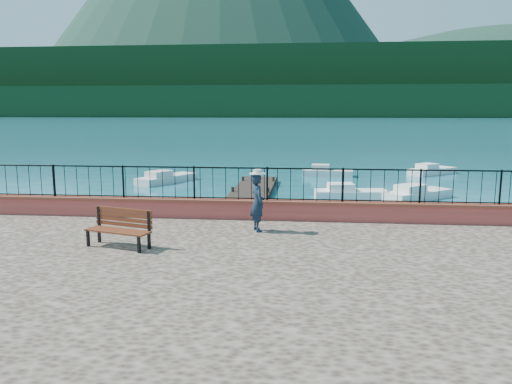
% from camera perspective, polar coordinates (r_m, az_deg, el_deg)
% --- Properties ---
extents(ground, '(2000.00, 2000.00, 0.00)m').
position_cam_1_polar(ground, '(11.72, 1.25, -12.83)').
color(ground, '#19596B').
rests_on(ground, ground).
extents(parapet, '(28.00, 0.46, 0.58)m').
position_cam_1_polar(parapet, '(14.83, 2.44, -2.05)').
color(parapet, '#BE4844').
rests_on(parapet, promenade).
extents(railing, '(27.00, 0.05, 0.95)m').
position_cam_1_polar(railing, '(14.70, 2.46, 0.87)').
color(railing, black).
rests_on(railing, parapet).
extents(dock, '(2.00, 16.00, 0.30)m').
position_cam_1_polar(dock, '(23.39, -1.23, -1.15)').
color(dock, '#2D231C').
rests_on(dock, ground).
extents(far_forest, '(900.00, 60.00, 18.00)m').
position_cam_1_polar(far_forest, '(310.85, 5.85, 10.19)').
color(far_forest, black).
rests_on(far_forest, ground).
extents(foothills, '(900.00, 120.00, 44.00)m').
position_cam_1_polar(foothills, '(371.23, 5.91, 12.06)').
color(foothills, black).
rests_on(foothills, ground).
extents(companion_hill, '(448.00, 384.00, 180.00)m').
position_cam_1_polar(companion_hill, '(611.44, 27.20, 7.96)').
color(companion_hill, '#142D23').
rests_on(companion_hill, ground).
extents(park_bench, '(1.71, 0.98, 0.90)m').
position_cam_1_polar(park_bench, '(12.30, -15.36, -4.85)').
color(park_bench, black).
rests_on(park_bench, promenade).
extents(person, '(0.57, 0.67, 1.55)m').
position_cam_1_polar(person, '(13.32, 0.17, -1.23)').
color(person, '#112133').
rests_on(person, promenade).
extents(hat, '(0.44, 0.44, 0.12)m').
position_cam_1_polar(hat, '(13.19, 0.17, 2.33)').
color(hat, silver).
rests_on(hat, person).
extents(boat_0, '(4.14, 2.68, 0.80)m').
position_cam_1_polar(boat_0, '(20.15, -9.44, -2.28)').
color(boat_0, white).
rests_on(boat_0, ground).
extents(boat_1, '(3.71, 1.65, 0.80)m').
position_cam_1_polar(boat_1, '(25.55, 10.83, 0.15)').
color(boat_1, white).
rests_on(boat_1, ground).
extents(boat_2, '(3.79, 3.45, 0.80)m').
position_cam_1_polar(boat_2, '(26.23, 18.00, 0.09)').
color(boat_2, silver).
rests_on(boat_2, ground).
extents(boat_3, '(3.13, 4.28, 0.80)m').
position_cam_1_polar(boat_3, '(31.18, -10.19, 1.82)').
color(boat_3, silver).
rests_on(boat_3, ground).
extents(boat_4, '(3.43, 1.61, 0.80)m').
position_cam_1_polar(boat_4, '(33.99, 8.21, 2.49)').
color(boat_4, silver).
rests_on(boat_4, ground).
extents(boat_5, '(3.73, 3.46, 0.80)m').
position_cam_1_polar(boat_5, '(36.72, 19.50, 2.55)').
color(boat_5, silver).
rests_on(boat_5, ground).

